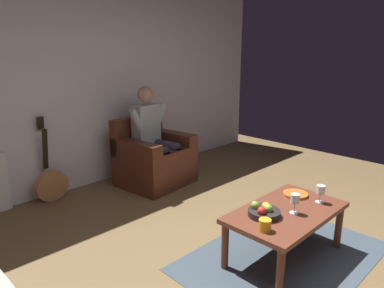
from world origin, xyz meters
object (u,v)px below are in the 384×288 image
(wine_glass_far, at_px, (295,200))
(guitar, at_px, (51,183))
(candle_jar, at_px, (265,225))
(wine_glass_near, at_px, (321,191))
(person_seated, at_px, (153,133))
(fruit_bowl, at_px, (264,211))
(decorative_dish, at_px, (295,194))
(coffee_table, at_px, (286,217))
(armchair, at_px, (154,160))

(wine_glass_far, bearing_deg, guitar, -70.94)
(candle_jar, bearing_deg, wine_glass_near, 175.79)
(person_seated, xyz_separation_m, wine_glass_far, (0.31, 2.20, -0.12))
(wine_glass_near, bearing_deg, candle_jar, -4.21)
(guitar, xyz_separation_m, fruit_bowl, (-0.68, 2.46, 0.25))
(wine_glass_near, distance_m, candle_jar, 0.76)
(fruit_bowl, xyz_separation_m, decorative_dish, (-0.55, -0.03, -0.03))
(coffee_table, relative_size, candle_jar, 11.52)
(armchair, distance_m, guitar, 1.27)
(armchair, bearing_deg, wine_glass_far, 75.32)
(wine_glass_far, bearing_deg, decorative_dish, -152.30)
(coffee_table, height_order, fruit_bowl, fruit_bowl)
(coffee_table, xyz_separation_m, guitar, (0.91, -2.53, -0.16))
(decorative_dish, bearing_deg, guitar, -63.16)
(armchair, height_order, wine_glass_far, armchair)
(wine_glass_near, xyz_separation_m, fruit_bowl, (0.56, -0.20, -0.07))
(wine_glass_near, height_order, candle_jar, wine_glass_near)
(wine_glass_near, xyz_separation_m, decorative_dish, (0.01, -0.22, -0.10))
(wine_glass_far, height_order, decorative_dish, wine_glass_far)
(guitar, height_order, decorative_dish, guitar)
(guitar, bearing_deg, wine_glass_far, 109.06)
(coffee_table, bearing_deg, wine_glass_near, 160.34)
(armchair, bearing_deg, wine_glass_near, 84.20)
(armchair, distance_m, wine_glass_near, 2.27)
(guitar, xyz_separation_m, decorative_dish, (-1.23, 2.43, 0.23))
(fruit_bowl, bearing_deg, wine_glass_near, 160.84)
(armchair, bearing_deg, coffee_table, 75.27)
(guitar, bearing_deg, fruit_bowl, 105.52)
(person_seated, height_order, coffee_table, person_seated)
(wine_glass_far, xyz_separation_m, candle_jar, (0.41, -0.01, -0.07))
(fruit_bowl, relative_size, decorative_dish, 1.17)
(wine_glass_near, bearing_deg, armchair, -88.97)
(candle_jar, bearing_deg, wine_glass_far, 179.19)
(coffee_table, xyz_separation_m, decorative_dish, (-0.32, -0.10, 0.07))
(armchair, distance_m, coffee_table, 2.16)
(armchair, xyz_separation_m, wine_glass_far, (0.30, 2.21, 0.23))
(armchair, bearing_deg, candle_jar, 65.22)
(person_seated, bearing_deg, fruit_bowl, 68.89)
(decorative_dish, distance_m, candle_jar, 0.76)
(person_seated, height_order, wine_glass_near, person_seated)
(person_seated, distance_m, fruit_bowl, 2.13)
(wine_glass_near, distance_m, wine_glass_far, 0.35)
(guitar, relative_size, wine_glass_near, 6.31)
(wine_glass_near, relative_size, decorative_dish, 0.71)
(armchair, xyz_separation_m, person_seated, (-0.00, 0.01, 0.36))
(guitar, height_order, wine_glass_near, guitar)
(coffee_table, distance_m, wine_glass_near, 0.40)
(armchair, bearing_deg, guitar, -25.11)
(person_seated, bearing_deg, candle_jar, 65.13)
(coffee_table, relative_size, guitar, 1.07)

